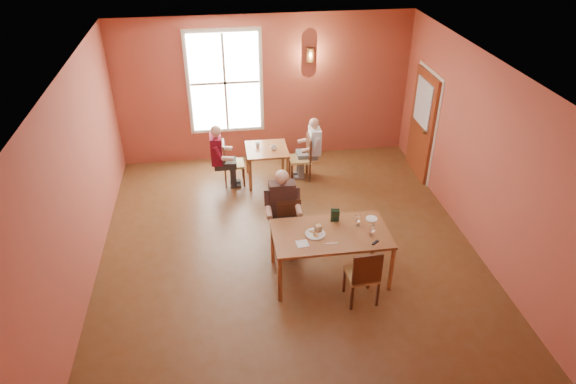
{
  "coord_description": "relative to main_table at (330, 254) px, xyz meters",
  "views": [
    {
      "loc": [
        -0.96,
        -6.45,
        5.17
      ],
      "look_at": [
        0.0,
        0.2,
        1.05
      ],
      "focal_mm": 32.0,
      "sensor_mm": 36.0,
      "label": 1
    }
  ],
  "objects": [
    {
      "name": "ground",
      "position": [
        -0.52,
        0.59,
        -0.4
      ],
      "size": [
        6.0,
        7.0,
        0.01
      ],
      "primitive_type": "cube",
      "color": "brown",
      "rests_on": "ground"
    },
    {
      "name": "wall_back",
      "position": [
        -0.52,
        4.09,
        1.1
      ],
      "size": [
        6.0,
        0.04,
        3.0
      ],
      "primitive_type": "cube",
      "color": "brown",
      "rests_on": "ground"
    },
    {
      "name": "wall_front",
      "position": [
        -0.52,
        -2.91,
        1.1
      ],
      "size": [
        6.0,
        0.04,
        3.0
      ],
      "primitive_type": "cube",
      "color": "brown",
      "rests_on": "ground"
    },
    {
      "name": "wall_left",
      "position": [
        -3.52,
        0.59,
        1.1
      ],
      "size": [
        0.04,
        7.0,
        3.0
      ],
      "primitive_type": "cube",
      "color": "brown",
      "rests_on": "ground"
    },
    {
      "name": "wall_right",
      "position": [
        2.48,
        0.59,
        1.1
      ],
      "size": [
        0.04,
        7.0,
        3.0
      ],
      "primitive_type": "cube",
      "color": "brown",
      "rests_on": "ground"
    },
    {
      "name": "ceiling",
      "position": [
        -0.52,
        0.59,
        2.6
      ],
      "size": [
        6.0,
        7.0,
        0.04
      ],
      "primitive_type": "cube",
      "color": "white",
      "rests_on": "wall_back"
    },
    {
      "name": "window",
      "position": [
        -1.32,
        4.04,
        1.3
      ],
      "size": [
        1.36,
        0.1,
        1.96
      ],
      "primitive_type": "cube",
      "color": "white",
      "rests_on": "wall_back"
    },
    {
      "name": "door",
      "position": [
        2.42,
        2.89,
        0.65
      ],
      "size": [
        0.12,
        1.04,
        2.1
      ],
      "primitive_type": "cube",
      "color": "maroon",
      "rests_on": "ground"
    },
    {
      "name": "wall_sconce",
      "position": [
        0.38,
        3.99,
        1.8
      ],
      "size": [
        0.16,
        0.16,
        0.28
      ],
      "primitive_type": "cylinder",
      "color": "brown",
      "rests_on": "wall_back"
    },
    {
      "name": "main_table",
      "position": [
        0.0,
        0.0,
        0.0
      ],
      "size": [
        1.69,
        0.95,
        0.79
      ],
      "primitive_type": null,
      "color": "brown",
      "rests_on": "ground"
    },
    {
      "name": "chair_diner_main",
      "position": [
        -0.5,
        0.65,
        0.04
      ],
      "size": [
        0.39,
        0.39,
        0.88
      ],
      "primitive_type": null,
      "rotation": [
        0.0,
        0.0,
        3.14
      ],
      "color": "#4E2310",
      "rests_on": "ground"
    },
    {
      "name": "diner_main",
      "position": [
        -0.5,
        0.62,
        0.27
      ],
      "size": [
        0.53,
        0.53,
        1.33
      ],
      "primitive_type": null,
      "rotation": [
        0.0,
        0.0,
        3.14
      ],
      "color": "black",
      "rests_on": "ground"
    },
    {
      "name": "chair_empty",
      "position": [
        0.33,
        -0.56,
        0.07
      ],
      "size": [
        0.43,
        0.43,
        0.93
      ],
      "primitive_type": null,
      "rotation": [
        0.0,
        0.0,
        0.05
      ],
      "color": "#55321C",
      "rests_on": "ground"
    },
    {
      "name": "plate_food",
      "position": [
        -0.24,
        -0.01,
        0.42
      ],
      "size": [
        0.36,
        0.36,
        0.04
      ],
      "primitive_type": "cylinder",
      "rotation": [
        0.0,
        0.0,
        -0.28
      ],
      "color": "white",
      "rests_on": "main_table"
    },
    {
      "name": "sandwich",
      "position": [
        -0.18,
        0.04,
        0.45
      ],
      "size": [
        0.11,
        0.11,
        0.1
      ],
      "primitive_type": "cube",
      "rotation": [
        0.0,
        0.0,
        0.42
      ],
      "color": "tan",
      "rests_on": "main_table"
    },
    {
      "name": "goblet_a",
      "position": [
        0.42,
        0.13,
        0.49
      ],
      "size": [
        0.08,
        0.08,
        0.19
      ],
      "primitive_type": null,
      "rotation": [
        0.0,
        0.0,
        0.09
      ],
      "color": "white",
      "rests_on": "main_table"
    },
    {
      "name": "goblet_b",
      "position": [
        0.56,
        -0.15,
        0.49
      ],
      "size": [
        0.1,
        0.1,
        0.2
      ],
      "primitive_type": null,
      "rotation": [
        0.0,
        0.0,
        -0.38
      ],
      "color": "white",
      "rests_on": "main_table"
    },
    {
      "name": "menu_stand",
      "position": [
        0.12,
        0.28,
        0.5
      ],
      "size": [
        0.13,
        0.08,
        0.21
      ],
      "primitive_type": "cube",
      "rotation": [
        0.0,
        0.0,
        -0.17
      ],
      "color": "#1A321E",
      "rests_on": "main_table"
    },
    {
      "name": "knife",
      "position": [
        -0.05,
        -0.25,
        0.4
      ],
      "size": [
        0.2,
        0.03,
        0.0
      ],
      "primitive_type": "cube",
      "rotation": [
        0.0,
        0.0,
        -0.06
      ],
      "color": "silver",
      "rests_on": "main_table"
    },
    {
      "name": "napkin",
      "position": [
        -0.45,
        -0.2,
        0.4
      ],
      "size": [
        0.18,
        0.18,
        0.01
      ],
      "primitive_type": "cube",
      "rotation": [
        0.0,
        0.0,
        0.09
      ],
      "color": "white",
      "rests_on": "main_table"
    },
    {
      "name": "side_plate",
      "position": [
        0.68,
        0.26,
        0.4
      ],
      "size": [
        0.18,
        0.18,
        0.01
      ],
      "primitive_type": "cylinder",
      "rotation": [
        0.0,
        0.0,
        -0.0
      ],
      "color": "silver",
      "rests_on": "main_table"
    },
    {
      "name": "sunglasses",
      "position": [
        0.56,
        -0.33,
        0.4
      ],
      "size": [
        0.12,
        0.11,
        0.01
      ],
      "primitive_type": "cube",
      "rotation": [
        0.0,
        0.0,
        0.7
      ],
      "color": "black",
      "rests_on": "main_table"
    },
    {
      "name": "second_table",
      "position": [
        -0.61,
        3.0,
        -0.04
      ],
      "size": [
        0.8,
        0.8,
        0.71
      ],
      "primitive_type": null,
      "color": "#5E3015",
      "rests_on": "ground"
    },
    {
      "name": "chair_diner_white",
      "position": [
        0.04,
        3.0,
        0.05
      ],
      "size": [
        0.4,
        0.4,
        0.9
      ],
      "primitive_type": null,
      "rotation": [
        0.0,
        0.0,
        1.57
      ],
      "color": "#4F321B",
      "rests_on": "ground"
    },
    {
      "name": "diner_white",
      "position": [
        0.07,
        3.0,
        0.2
      ],
      "size": [
        0.48,
        0.48,
        1.2
      ],
      "primitive_type": null,
      "rotation": [
        0.0,
        0.0,
        1.57
      ],
      "color": "white",
      "rests_on": "ground"
    },
    {
      "name": "chair_diner_maroon",
      "position": [
        -1.26,
        3.0,
        0.05
      ],
      "size": [
        0.39,
        0.39,
        0.89
      ],
      "primitive_type": null,
      "rotation": [
        0.0,
        0.0,
        -1.57
      ],
      "color": "#431D0F",
      "rests_on": "ground"
    },
    {
      "name": "diner_maroon",
      "position": [
        -1.29,
        3.0,
        0.23
      ],
      "size": [
        0.5,
        0.5,
        1.24
      ],
      "primitive_type": null,
      "rotation": [
        0.0,
        0.0,
        -1.57
      ],
      "color": "maroon",
      "rests_on": "ground"
    },
    {
      "name": "cup_a",
      "position": [
        -0.49,
        2.92,
        0.35
      ],
      "size": [
        0.13,
        0.13,
        0.09
      ],
      "primitive_type": "imported",
      "rotation": [
        0.0,
        0.0,
        -0.18
      ],
      "color": "white",
      "rests_on": "second_table"
    },
    {
      "name": "cup_b",
      "position": [
        -0.78,
        3.09,
        0.35
      ],
      "size": [
        0.12,
        0.12,
        0.09
      ],
      "primitive_type": "imported",
      "rotation": [
        0.0,
        0.0,
        -0.38
      ],
      "color": "silver",
      "rests_on": "second_table"
    }
  ]
}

